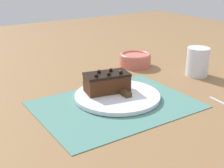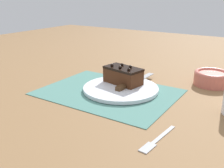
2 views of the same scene
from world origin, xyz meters
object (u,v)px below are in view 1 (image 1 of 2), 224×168
at_px(drinking_glass, 198,62).
at_px(small_bowl, 135,59).
at_px(chocolate_cake, 107,82).
at_px(cake_plate, 117,96).
at_px(serving_knife, 115,88).

xyz_separation_m(drinking_glass, small_bowl, (0.12, -0.22, -0.02)).
bearing_deg(chocolate_cake, cake_plate, 109.67).
xyz_separation_m(serving_knife, small_bowl, (-0.24, -0.21, 0.01)).
height_order(cake_plate, chocolate_cake, chocolate_cake).
height_order(chocolate_cake, drinking_glass, drinking_glass).
relative_size(drinking_glass, small_bowl, 0.83).
distance_m(cake_plate, small_bowl, 0.35).
xyz_separation_m(chocolate_cake, small_bowl, (-0.27, -0.20, -0.02)).
height_order(serving_knife, small_bowl, small_bowl).
relative_size(chocolate_cake, drinking_glass, 1.40).
relative_size(cake_plate, serving_knife, 1.07).
bearing_deg(cake_plate, serving_knife, -114.94).
xyz_separation_m(cake_plate, drinking_glass, (-0.38, -0.02, 0.04)).
height_order(drinking_glass, small_bowl, drinking_glass).
distance_m(chocolate_cake, small_bowl, 0.34).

